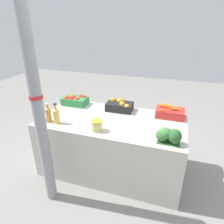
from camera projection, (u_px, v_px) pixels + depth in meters
ground_plane at (112, 167)px, 2.79m from camera, size 10.00×10.00×0.00m
market_table at (112, 145)px, 2.63m from camera, size 1.78×0.91×0.75m
support_pole at (38, 108)px, 1.86m from camera, size 0.13×0.13×2.23m
apple_crate at (75, 100)px, 2.90m from camera, size 0.35×0.23×0.14m
orange_crate at (120, 106)px, 2.71m from camera, size 0.35×0.23×0.14m
carrot_crate at (170, 112)px, 2.52m from camera, size 0.35×0.23×0.14m
broccoli_pile at (168, 135)px, 1.98m from camera, size 0.25×0.20×0.16m
juice_bottle_ruby at (40, 113)px, 2.41m from camera, size 0.07×0.07×0.25m
juice_bottle_amber at (48, 114)px, 2.38m from camera, size 0.06×0.06×0.24m
juice_bottle_golden at (56, 115)px, 2.35m from camera, size 0.07×0.07×0.25m
pickle_jar at (97, 126)px, 2.20m from camera, size 0.12×0.12×0.12m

